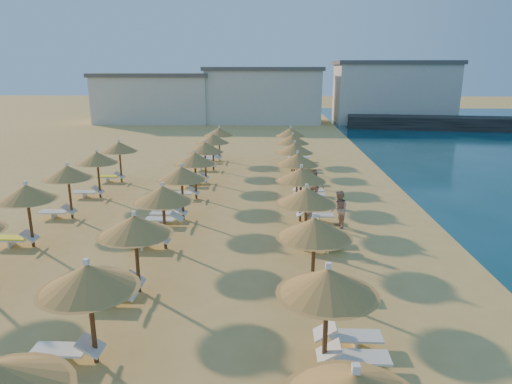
{
  "coord_description": "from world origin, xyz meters",
  "views": [
    {
      "loc": [
        2.3,
        -17.1,
        6.99
      ],
      "look_at": [
        1.44,
        4.0,
        1.3
      ],
      "focal_mm": 32.0,
      "sensor_mm": 36.0,
      "label": 1
    }
  ],
  "objects_px": {
    "parasol_row_west": "(173,184)",
    "beachgoer_a": "(308,224)",
    "jetty": "(476,124)",
    "beachgoer_c": "(314,186)",
    "parasol_row_east": "(304,185)",
    "beachgoer_b": "(339,210)"
  },
  "relations": [
    {
      "from": "beachgoer_b",
      "to": "beachgoer_c",
      "type": "distance_m",
      "value": 4.01
    },
    {
      "from": "parasol_row_west",
      "to": "beachgoer_a",
      "type": "relative_size",
      "value": 21.1
    },
    {
      "from": "parasol_row_east",
      "to": "beachgoer_a",
      "type": "xyz_separation_m",
      "value": [
        0.18,
        -0.95,
        -1.4
      ]
    },
    {
      "from": "beachgoer_b",
      "to": "beachgoer_a",
      "type": "xyz_separation_m",
      "value": [
        -1.52,
        -1.92,
        -0.03
      ]
    },
    {
      "from": "parasol_row_east",
      "to": "jetty",
      "type": "bearing_deg",
      "value": 58.27
    },
    {
      "from": "beachgoer_b",
      "to": "beachgoer_c",
      "type": "height_order",
      "value": "beachgoer_c"
    },
    {
      "from": "jetty",
      "to": "beachgoer_a",
      "type": "xyz_separation_m",
      "value": [
        -22.56,
        -37.73,
        0.09
      ]
    },
    {
      "from": "beachgoer_b",
      "to": "beachgoer_c",
      "type": "xyz_separation_m",
      "value": [
        -0.81,
        3.93,
        0.07
      ]
    },
    {
      "from": "beachgoer_b",
      "to": "beachgoer_c",
      "type": "bearing_deg",
      "value": -176.81
    },
    {
      "from": "beachgoer_a",
      "to": "parasol_row_west",
      "type": "bearing_deg",
      "value": -75.07
    },
    {
      "from": "parasol_row_west",
      "to": "beachgoer_c",
      "type": "distance_m",
      "value": 8.23
    },
    {
      "from": "parasol_row_west",
      "to": "beachgoer_a",
      "type": "height_order",
      "value": "parasol_row_west"
    },
    {
      "from": "parasol_row_east",
      "to": "beachgoer_c",
      "type": "distance_m",
      "value": 5.15
    },
    {
      "from": "jetty",
      "to": "parasol_row_west",
      "type": "height_order",
      "value": "parasol_row_west"
    },
    {
      "from": "jetty",
      "to": "beachgoer_c",
      "type": "xyz_separation_m",
      "value": [
        -21.85,
        -31.88,
        0.19
      ]
    },
    {
      "from": "jetty",
      "to": "beachgoer_a",
      "type": "height_order",
      "value": "beachgoer_a"
    },
    {
      "from": "parasol_row_east",
      "to": "parasol_row_west",
      "type": "relative_size",
      "value": 1.0
    },
    {
      "from": "parasol_row_east",
      "to": "parasol_row_west",
      "type": "xyz_separation_m",
      "value": [
        -5.59,
        0.0,
        0.0
      ]
    },
    {
      "from": "jetty",
      "to": "parasol_row_west",
      "type": "relative_size",
      "value": 0.84
    },
    {
      "from": "jetty",
      "to": "beachgoer_c",
      "type": "bearing_deg",
      "value": -116.94
    },
    {
      "from": "jetty",
      "to": "parasol_row_west",
      "type": "bearing_deg",
      "value": -120.12
    },
    {
      "from": "beachgoer_a",
      "to": "beachgoer_b",
      "type": "bearing_deg",
      "value": 165.87
    }
  ]
}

